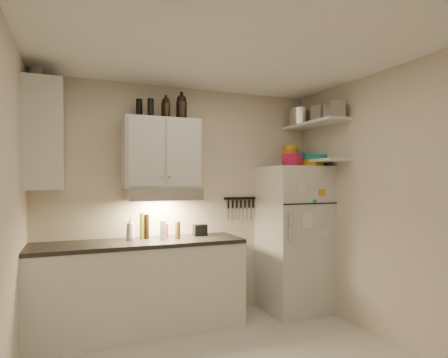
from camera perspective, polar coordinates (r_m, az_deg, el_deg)
name	(u,v)px	position (r m, az deg, el deg)	size (l,w,h in m)	color
ceiling	(238,42)	(3.09, 2.12, 20.16)	(3.20, 3.00, 0.02)	white
back_wall	(184,201)	(4.32, -6.13, -3.36)	(3.20, 0.02, 2.60)	beige
right_wall	(395,205)	(3.86, 24.55, -3.69)	(0.02, 3.00, 2.60)	beige
base_cabinet	(140,288)	(4.04, -12.69, -15.93)	(2.10, 0.60, 0.88)	white
countertop	(140,243)	(3.94, -12.68, -9.48)	(2.10, 0.62, 0.04)	black
upper_cabinet	(161,154)	(4.09, -9.51, 3.84)	(0.80, 0.33, 0.75)	white
side_cabinet	(44,136)	(3.87, -25.76, 5.96)	(0.33, 0.55, 1.00)	white
range_hood	(163,194)	(4.01, -9.31, -2.30)	(0.76, 0.46, 0.12)	silver
fridge	(294,238)	(4.57, 10.58, -8.87)	(0.70, 0.68, 1.70)	silver
shelf_hi	(314,124)	(4.57, 13.62, 8.13)	(0.30, 0.95, 0.03)	white
shelf_lo	(315,161)	(4.52, 13.63, 2.61)	(0.30, 0.95, 0.03)	white
knife_strip	(240,198)	(4.54, 2.48, -2.96)	(0.42, 0.02, 0.03)	black
dutch_oven	(292,160)	(4.36, 10.35, 2.83)	(0.24, 0.24, 0.14)	#AB1440
book_stack	(312,163)	(4.44, 13.25, 2.38)	(0.18, 0.22, 0.07)	gold
spice_jar	(299,163)	(4.55, 11.38, 2.43)	(0.06, 0.06, 0.09)	silver
stock_pot	(300,117)	(4.74, 11.56, 9.22)	(0.28, 0.28, 0.20)	silver
tin_a	(322,114)	(4.54, 14.64, 9.57)	(0.19, 0.17, 0.19)	#AAAAAD
tin_b	(334,110)	(4.29, 16.44, 10.08)	(0.17, 0.17, 0.17)	#AAAAAD
bowl_teal	(296,158)	(4.77, 10.93, 3.21)	(0.24, 0.24, 0.10)	teal
bowl_orange	(291,152)	(4.80, 10.18, 4.12)	(0.19, 0.19, 0.06)	orange
bowl_yellow	(291,147)	(4.80, 10.18, 4.75)	(0.15, 0.15, 0.05)	yellow
plates	(316,158)	(4.63, 13.83, 3.16)	(0.27, 0.27, 0.07)	teal
growler_a	(166,108)	(4.11, -8.87, 10.69)	(0.10, 0.10, 0.23)	black
growler_b	(182,107)	(4.19, -6.49, 10.84)	(0.12, 0.12, 0.28)	black
thermos_a	(151,108)	(4.06, -11.13, 10.58)	(0.07, 0.07, 0.19)	black
thermos_b	(139,108)	(4.13, -12.80, 10.44)	(0.07, 0.07, 0.20)	black
side_jar	(36,75)	(4.09, -26.76, 13.98)	(0.13, 0.13, 0.17)	silver
soap_bottle	(131,227)	(4.00, -14.03, -7.12)	(0.10, 0.10, 0.27)	white
pepper_mill	(178,230)	(4.02, -7.09, -7.71)	(0.06, 0.06, 0.18)	brown
oil_bottle	(142,226)	(4.06, -12.39, -7.01)	(0.05, 0.05, 0.27)	#666C1B
vinegar_bottle	(147,227)	(4.05, -11.71, -7.10)	(0.05, 0.05, 0.26)	black
clear_bottle	(163,230)	(3.98, -9.29, -7.69)	(0.07, 0.07, 0.20)	silver
red_jar	(165,231)	(4.12, -9.04, -7.76)	(0.08, 0.08, 0.15)	#AB1440
caddy	(200,230)	(4.21, -3.67, -7.78)	(0.15, 0.10, 0.12)	black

